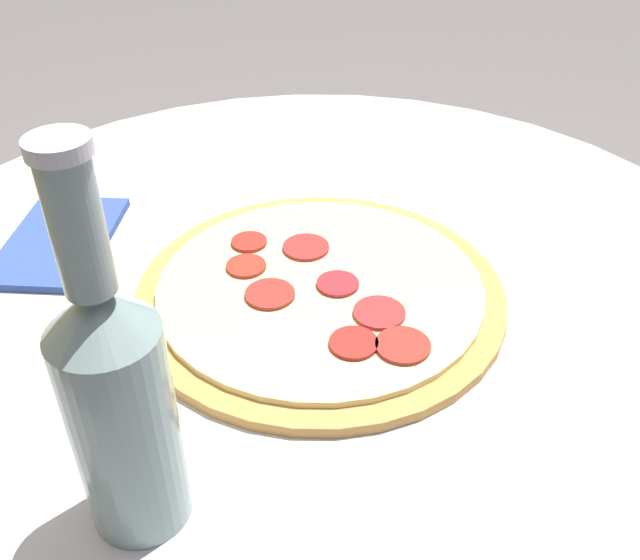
# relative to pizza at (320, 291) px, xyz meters

# --- Properties ---
(table) EXTENTS (0.87, 0.87, 0.74)m
(table) POSITION_rel_pizza_xyz_m (0.04, 0.01, -0.20)
(table) COLOR silver
(table) RESTS_ON ground_plane
(pizza) EXTENTS (0.33, 0.33, 0.02)m
(pizza) POSITION_rel_pizza_xyz_m (0.00, 0.00, 0.00)
(pizza) COLOR #C68E47
(pizza) RESTS_ON table
(beer_bottle) EXTENTS (0.06, 0.06, 0.26)m
(beer_bottle) POSITION_rel_pizza_xyz_m (-0.23, 0.09, 0.09)
(beer_bottle) COLOR gray
(beer_bottle) RESTS_ON table
(napkin) EXTENTS (0.16, 0.10, 0.01)m
(napkin) POSITION_rel_pizza_xyz_m (0.06, 0.27, -0.00)
(napkin) COLOR #334C99
(napkin) RESTS_ON table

